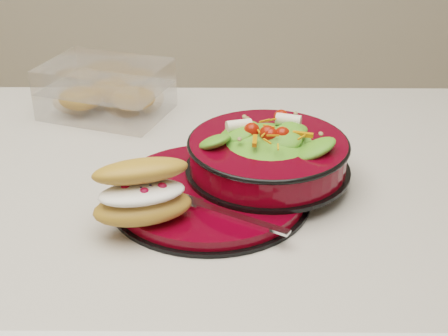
{
  "coord_description": "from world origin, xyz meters",
  "views": [
    {
      "loc": [
        -0.06,
        -0.85,
        1.37
      ],
      "look_at": [
        -0.06,
        -0.05,
        0.94
      ],
      "focal_mm": 50.0,
      "sensor_mm": 36.0,
      "label": 1
    }
  ],
  "objects_px": {
    "fork": "(225,213)",
    "salad_bowl": "(268,148)",
    "croissant": "(143,192)",
    "pastry_box": "(106,90)",
    "dinner_plate": "(211,193)"
  },
  "relations": [
    {
      "from": "croissant",
      "to": "pastry_box",
      "type": "relative_size",
      "value": 0.56
    },
    {
      "from": "fork",
      "to": "croissant",
      "type": "bearing_deg",
      "value": 123.97
    },
    {
      "from": "fork",
      "to": "pastry_box",
      "type": "bearing_deg",
      "value": 60.35
    },
    {
      "from": "croissant",
      "to": "pastry_box",
      "type": "bearing_deg",
      "value": 90.36
    },
    {
      "from": "croissant",
      "to": "pastry_box",
      "type": "xyz_separation_m",
      "value": [
        -0.12,
        0.39,
        -0.01
      ]
    },
    {
      "from": "dinner_plate",
      "to": "fork",
      "type": "height_order",
      "value": "fork"
    },
    {
      "from": "dinner_plate",
      "to": "salad_bowl",
      "type": "xyz_separation_m",
      "value": [
        0.08,
        0.05,
        0.05
      ]
    },
    {
      "from": "dinner_plate",
      "to": "croissant",
      "type": "relative_size",
      "value": 2.0
    },
    {
      "from": "dinner_plate",
      "to": "salad_bowl",
      "type": "bearing_deg",
      "value": 30.87
    },
    {
      "from": "salad_bowl",
      "to": "pastry_box",
      "type": "distance_m",
      "value": 0.39
    },
    {
      "from": "salad_bowl",
      "to": "croissant",
      "type": "distance_m",
      "value": 0.21
    },
    {
      "from": "salad_bowl",
      "to": "croissant",
      "type": "xyz_separation_m",
      "value": [
        -0.17,
        -0.13,
        0.0
      ]
    },
    {
      "from": "dinner_plate",
      "to": "pastry_box",
      "type": "height_order",
      "value": "pastry_box"
    },
    {
      "from": "dinner_plate",
      "to": "croissant",
      "type": "height_order",
      "value": "croissant"
    },
    {
      "from": "fork",
      "to": "salad_bowl",
      "type": "bearing_deg",
      "value": 2.77
    }
  ]
}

